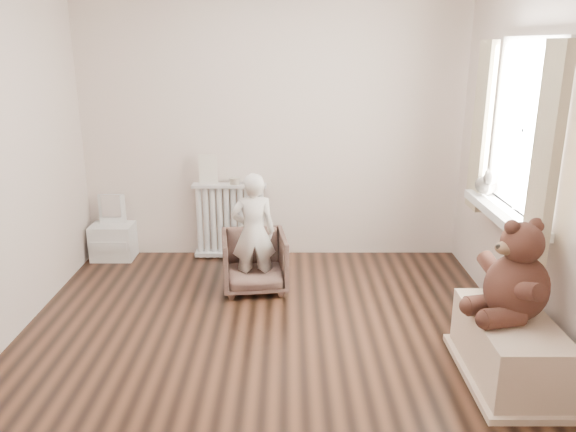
{
  "coord_description": "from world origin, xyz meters",
  "views": [
    {
      "loc": [
        0.15,
        -3.48,
        2.01
      ],
      "look_at": [
        0.15,
        0.45,
        0.8
      ],
      "focal_mm": 35.0,
      "sensor_mm": 36.0,
      "label": 1
    }
  ],
  "objects_px": {
    "child": "(253,233)",
    "plush_cat": "(486,182)",
    "teddy_bear": "(518,278)",
    "toy_bench": "(509,349)",
    "toy_vanity": "(112,231)",
    "armchair": "(254,262)",
    "radiator": "(230,219)"
  },
  "relations": [
    {
      "from": "child",
      "to": "plush_cat",
      "type": "bearing_deg",
      "value": 165.92
    },
    {
      "from": "teddy_bear",
      "to": "child",
      "type": "bearing_deg",
      "value": 129.41
    },
    {
      "from": "toy_bench",
      "to": "child",
      "type": "bearing_deg",
      "value": 142.07
    },
    {
      "from": "toy_vanity",
      "to": "toy_bench",
      "type": "xyz_separation_m",
      "value": [
        3.07,
        -2.06,
        -0.08
      ]
    },
    {
      "from": "teddy_bear",
      "to": "armchair",
      "type": "bearing_deg",
      "value": 128.34
    },
    {
      "from": "armchair",
      "to": "child",
      "type": "bearing_deg",
      "value": -97.42
    },
    {
      "from": "radiator",
      "to": "toy_bench",
      "type": "distance_m",
      "value": 2.85
    },
    {
      "from": "child",
      "to": "teddy_bear",
      "type": "relative_size",
      "value": 1.63
    },
    {
      "from": "toy_vanity",
      "to": "child",
      "type": "xyz_separation_m",
      "value": [
        1.41,
        -0.77,
        0.25
      ]
    },
    {
      "from": "armchair",
      "to": "plush_cat",
      "type": "xyz_separation_m",
      "value": [
        1.8,
        -0.26,
        0.75
      ]
    },
    {
      "from": "toy_bench",
      "to": "plush_cat",
      "type": "relative_size",
      "value": 3.48
    },
    {
      "from": "armchair",
      "to": "toy_bench",
      "type": "distance_m",
      "value": 2.13
    },
    {
      "from": "child",
      "to": "plush_cat",
      "type": "distance_m",
      "value": 1.87
    },
    {
      "from": "plush_cat",
      "to": "toy_bench",
      "type": "bearing_deg",
      "value": -72.39
    },
    {
      "from": "toy_vanity",
      "to": "child",
      "type": "height_order",
      "value": "child"
    },
    {
      "from": "child",
      "to": "teddy_bear",
      "type": "distance_m",
      "value": 2.1
    },
    {
      "from": "toy_vanity",
      "to": "armchair",
      "type": "distance_m",
      "value": 1.59
    },
    {
      "from": "toy_vanity",
      "to": "toy_bench",
      "type": "distance_m",
      "value": 3.7
    },
    {
      "from": "toy_vanity",
      "to": "plush_cat",
      "type": "xyz_separation_m",
      "value": [
        3.21,
        -0.98,
        0.72
      ]
    },
    {
      "from": "radiator",
      "to": "teddy_bear",
      "type": "relative_size",
      "value": 1.2
    },
    {
      "from": "radiator",
      "to": "armchair",
      "type": "distance_m",
      "value": 0.81
    },
    {
      "from": "toy_bench",
      "to": "teddy_bear",
      "type": "xyz_separation_m",
      "value": [
        0.01,
        0.02,
        0.47
      ]
    },
    {
      "from": "radiator",
      "to": "teddy_bear",
      "type": "height_order",
      "value": "teddy_bear"
    },
    {
      "from": "toy_vanity",
      "to": "plush_cat",
      "type": "height_order",
      "value": "plush_cat"
    },
    {
      "from": "armchair",
      "to": "plush_cat",
      "type": "distance_m",
      "value": 1.96
    },
    {
      "from": "radiator",
      "to": "child",
      "type": "xyz_separation_m",
      "value": [
        0.27,
        -0.8,
        0.13
      ]
    },
    {
      "from": "toy_vanity",
      "to": "teddy_bear",
      "type": "bearing_deg",
      "value": -33.51
    },
    {
      "from": "toy_bench",
      "to": "armchair",
      "type": "bearing_deg",
      "value": 141.01
    },
    {
      "from": "toy_bench",
      "to": "teddy_bear",
      "type": "height_order",
      "value": "teddy_bear"
    },
    {
      "from": "toy_vanity",
      "to": "child",
      "type": "distance_m",
      "value": 1.63
    },
    {
      "from": "teddy_bear",
      "to": "plush_cat",
      "type": "xyz_separation_m",
      "value": [
        0.13,
        1.06,
        0.33
      ]
    },
    {
      "from": "teddy_bear",
      "to": "plush_cat",
      "type": "bearing_deg",
      "value": 69.61
    }
  ]
}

